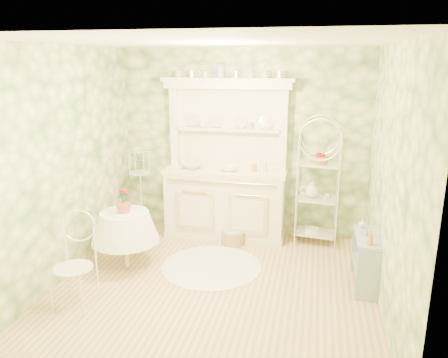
% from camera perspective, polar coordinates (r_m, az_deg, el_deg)
% --- Properties ---
extents(floor, '(3.60, 3.60, 0.00)m').
position_cam_1_polar(floor, '(5.20, -1.20, -13.78)').
color(floor, '#D4B386').
rests_on(floor, ground).
extents(ceiling, '(3.60, 3.60, 0.00)m').
position_cam_1_polar(ceiling, '(4.55, -1.39, 17.50)').
color(ceiling, white).
rests_on(ceiling, floor).
extents(wall_left, '(3.60, 3.60, 0.00)m').
position_cam_1_polar(wall_left, '(5.39, -20.24, 1.75)').
color(wall_left, '#F3F4BA').
rests_on(wall_left, floor).
extents(wall_right, '(3.60, 3.60, 0.00)m').
position_cam_1_polar(wall_right, '(4.63, 20.92, -0.42)').
color(wall_right, '#F3F4BA').
rests_on(wall_right, floor).
extents(wall_back, '(3.60, 3.60, 0.00)m').
position_cam_1_polar(wall_back, '(6.42, 2.46, 4.70)').
color(wall_back, '#F3F4BA').
rests_on(wall_back, floor).
extents(wall_front, '(3.60, 3.60, 0.00)m').
position_cam_1_polar(wall_front, '(3.06, -9.20, -7.42)').
color(wall_front, '#F3F4BA').
rests_on(wall_front, floor).
extents(kitchen_dresser, '(1.87, 0.61, 2.29)m').
position_cam_1_polar(kitchen_dresser, '(6.23, 0.18, 2.46)').
color(kitchen_dresser, white).
rests_on(kitchen_dresser, floor).
extents(bakers_rack, '(0.61, 0.47, 1.79)m').
position_cam_1_polar(bakers_rack, '(6.18, 12.14, -0.36)').
color(bakers_rack, white).
rests_on(bakers_rack, floor).
extents(side_shelf, '(0.38, 0.78, 0.64)m').
position_cam_1_polar(side_shelf, '(5.32, 17.99, -9.98)').
color(side_shelf, '#98AAC1').
rests_on(side_shelf, floor).
extents(round_table, '(0.64, 0.64, 0.64)m').
position_cam_1_polar(round_table, '(5.66, -12.68, -8.05)').
color(round_table, white).
rests_on(round_table, floor).
extents(cafe_chair, '(0.53, 0.53, 0.95)m').
position_cam_1_polar(cafe_chair, '(4.84, -19.13, -10.63)').
color(cafe_chair, white).
rests_on(cafe_chair, floor).
extents(birdcage_stand, '(0.33, 0.33, 1.32)m').
position_cam_1_polar(birdcage_stand, '(6.67, -10.81, -1.24)').
color(birdcage_stand, white).
rests_on(birdcage_stand, floor).
extents(floor_basket, '(0.39, 0.39, 0.21)m').
position_cam_1_polar(floor_basket, '(6.25, 1.23, -7.48)').
color(floor_basket, tan).
rests_on(floor_basket, floor).
extents(lace_rug, '(1.31, 1.31, 0.01)m').
position_cam_1_polar(lace_rug, '(5.62, -1.63, -11.34)').
color(lace_rug, white).
rests_on(lace_rug, floor).
extents(bowl_floral, '(0.35, 0.35, 0.07)m').
position_cam_1_polar(bowl_floral, '(6.34, -4.14, 1.47)').
color(bowl_floral, white).
rests_on(bowl_floral, kitchen_dresser).
extents(bowl_white, '(0.26, 0.26, 0.08)m').
position_cam_1_polar(bowl_white, '(6.18, 0.71, 1.14)').
color(bowl_white, white).
rests_on(bowl_white, kitchen_dresser).
extents(cup_left, '(0.14, 0.14, 0.09)m').
position_cam_1_polar(cup_left, '(6.38, -2.78, 7.00)').
color(cup_left, white).
rests_on(cup_left, kitchen_dresser).
extents(cup_right, '(0.14, 0.14, 0.10)m').
position_cam_1_polar(cup_right, '(6.24, 3.34, 6.80)').
color(cup_right, white).
rests_on(cup_right, kitchen_dresser).
extents(potted_geranium, '(0.17, 0.14, 0.27)m').
position_cam_1_polar(potted_geranium, '(5.52, -13.01, -2.80)').
color(potted_geranium, '#3F7238').
rests_on(potted_geranium, round_table).
extents(bottle_amber, '(0.09, 0.09, 0.17)m').
position_cam_1_polar(bottle_amber, '(4.95, 18.60, -7.41)').
color(bottle_amber, '#B3832C').
rests_on(bottle_amber, side_shelf).
extents(bottle_blue, '(0.07, 0.07, 0.11)m').
position_cam_1_polar(bottle_blue, '(5.20, 17.97, -6.60)').
color(bottle_blue, '#7FB0CD').
rests_on(bottle_blue, side_shelf).
extents(bottle_glass, '(0.10, 0.10, 0.10)m').
position_cam_1_polar(bottle_glass, '(5.43, 17.59, -5.71)').
color(bottle_glass, silver).
rests_on(bottle_glass, side_shelf).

